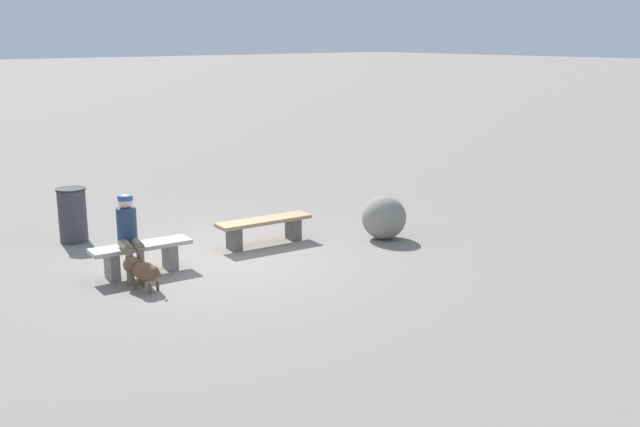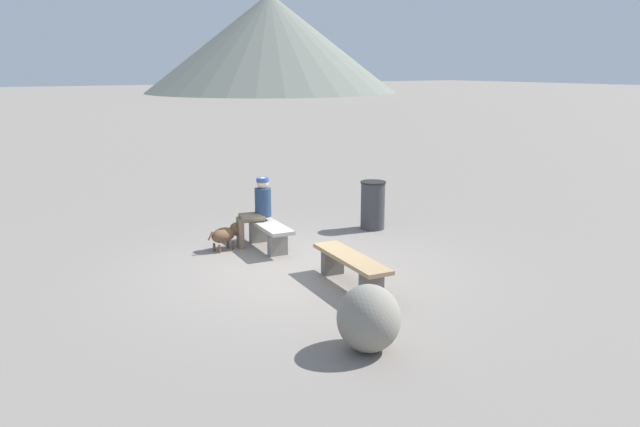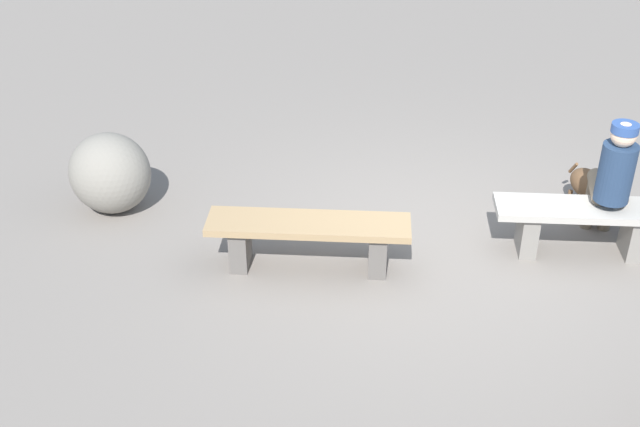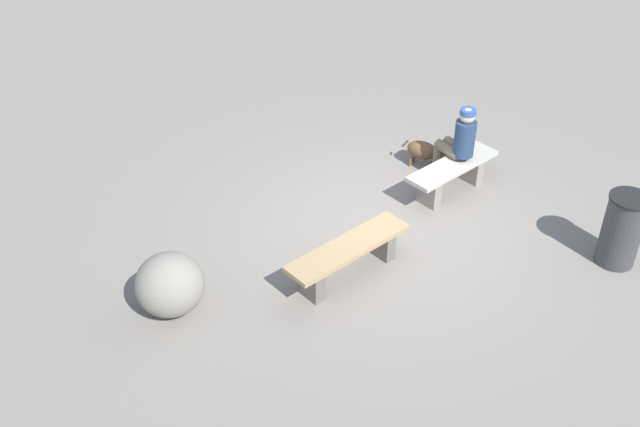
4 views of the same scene
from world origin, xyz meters
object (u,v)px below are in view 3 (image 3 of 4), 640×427
Objects in this scene: bench_right at (582,221)px; seated_person at (613,175)px; bench_left at (308,235)px; dog at (594,188)px; boulder at (110,173)px.

bench_right is 1.24× the size of seated_person.
seated_person is at bearing 10.84° from bench_left.
bench_right is at bearing -40.96° from dog.
dog is at bearing 93.11° from seated_person.
bench_right reaches higher than bench_left.
bench_left reaches higher than dog.
boulder is at bearing 156.16° from bench_left.
bench_right is at bearing -12.24° from boulder.
bench_left is 2.67m from seated_person.
dog is 4.61m from boulder.
dog is at bearing -3.44° from boulder.
bench_left is at bearing -88.51° from dog.
bench_right is 2.12× the size of dog.
bench_left is 1.12× the size of bench_right.
seated_person is 4.59m from boulder.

